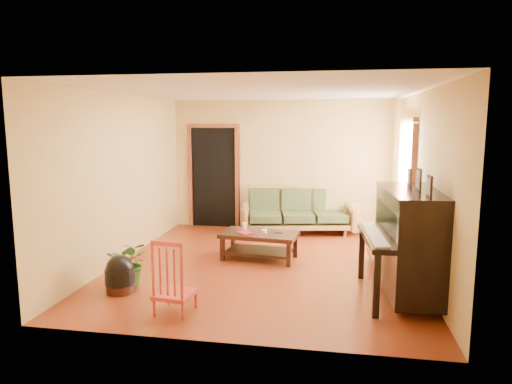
% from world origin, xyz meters
% --- Properties ---
extents(floor, '(5.00, 5.00, 0.00)m').
position_xyz_m(floor, '(0.00, 0.00, 0.00)').
color(floor, '#5B1D0C').
rests_on(floor, ground).
extents(doorway, '(1.08, 0.16, 2.05)m').
position_xyz_m(doorway, '(-1.45, 2.48, 1.02)').
color(doorway, black).
rests_on(doorway, floor).
extents(window, '(0.12, 1.36, 1.46)m').
position_xyz_m(window, '(2.21, 1.30, 1.50)').
color(window, white).
rests_on(window, right_wall).
extents(sofa, '(2.25, 1.29, 0.91)m').
position_xyz_m(sofa, '(0.32, 2.15, 0.45)').
color(sofa, olive).
rests_on(sofa, floor).
extents(coffee_table, '(1.26, 0.78, 0.43)m').
position_xyz_m(coffee_table, '(-0.13, 0.32, 0.22)').
color(coffee_table, black).
rests_on(coffee_table, floor).
extents(armchair, '(0.90, 0.94, 0.91)m').
position_xyz_m(armchair, '(1.94, 0.25, 0.45)').
color(armchair, olive).
rests_on(armchair, floor).
extents(piano, '(1.00, 1.59, 1.35)m').
position_xyz_m(piano, '(1.96, -0.95, 0.68)').
color(piano, black).
rests_on(piano, floor).
extents(footstool, '(0.44, 0.44, 0.36)m').
position_xyz_m(footstool, '(-1.66, -1.39, 0.18)').
color(footstool, black).
rests_on(footstool, floor).
extents(red_chair, '(0.46, 0.49, 0.87)m').
position_xyz_m(red_chair, '(-0.75, -1.87, 0.44)').
color(red_chair, maroon).
rests_on(red_chair, floor).
extents(leaning_frame, '(0.47, 0.27, 0.62)m').
position_xyz_m(leaning_frame, '(1.60, 2.36, 0.31)').
color(leaning_frame, '#B28D3B').
rests_on(leaning_frame, floor).
extents(ceramic_crock, '(0.25, 0.25, 0.28)m').
position_xyz_m(ceramic_crock, '(2.04, 2.18, 0.14)').
color(ceramic_crock, '#33499A').
rests_on(ceramic_crock, floor).
extents(potted_plant, '(0.65, 0.60, 0.62)m').
position_xyz_m(potted_plant, '(-1.64, -1.13, 0.31)').
color(potted_plant, '#245518').
rests_on(potted_plant, floor).
extents(book, '(0.30, 0.30, 0.02)m').
position_xyz_m(book, '(-0.40, 0.15, 0.44)').
color(book, maroon).
rests_on(book, coffee_table).
extents(candle, '(0.07, 0.07, 0.11)m').
position_xyz_m(candle, '(-0.41, 0.51, 0.49)').
color(candle, white).
rests_on(candle, coffee_table).
extents(glass_jar, '(0.11, 0.11, 0.06)m').
position_xyz_m(glass_jar, '(-0.05, 0.29, 0.46)').
color(glass_jar, white).
rests_on(glass_jar, coffee_table).
extents(remote, '(0.14, 0.09, 0.01)m').
position_xyz_m(remote, '(0.17, 0.32, 0.44)').
color(remote, black).
rests_on(remote, coffee_table).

